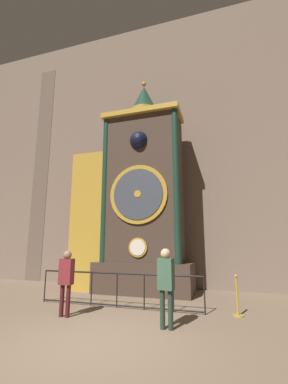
% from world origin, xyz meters
% --- Properties ---
extents(ground_plane, '(28.00, 28.00, 0.00)m').
position_xyz_m(ground_plane, '(0.00, 0.00, 0.00)').
color(ground_plane, '#75604C').
extents(cathedral_back_wall, '(24.00, 0.32, 12.70)m').
position_xyz_m(cathedral_back_wall, '(-0.09, 6.35, 6.34)').
color(cathedral_back_wall, '#7A6656').
rests_on(cathedral_back_wall, ground_plane).
extents(clock_tower, '(4.79, 1.80, 8.68)m').
position_xyz_m(clock_tower, '(-0.97, 4.91, 3.50)').
color(clock_tower, '#423328').
rests_on(clock_tower, ground_plane).
extents(railing_fence, '(5.02, 0.05, 0.97)m').
position_xyz_m(railing_fence, '(-0.60, 2.63, 0.54)').
color(railing_fence, black).
rests_on(railing_fence, ground_plane).
extents(visitor_near, '(0.35, 0.24, 1.63)m').
position_xyz_m(visitor_near, '(-1.48, 1.36, 0.98)').
color(visitor_near, '#461518').
rests_on(visitor_near, ground_plane).
extents(visitor_far, '(0.37, 0.27, 1.71)m').
position_xyz_m(visitor_far, '(1.18, 1.21, 1.04)').
color(visitor_far, '#213427').
rests_on(visitor_far, ground_plane).
extents(stanchion_post, '(0.28, 0.28, 1.02)m').
position_xyz_m(stanchion_post, '(2.70, 2.73, 0.33)').
color(stanchion_post, '#B28E33').
rests_on(stanchion_post, ground_plane).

